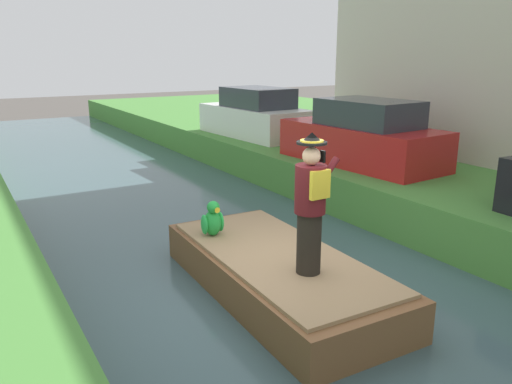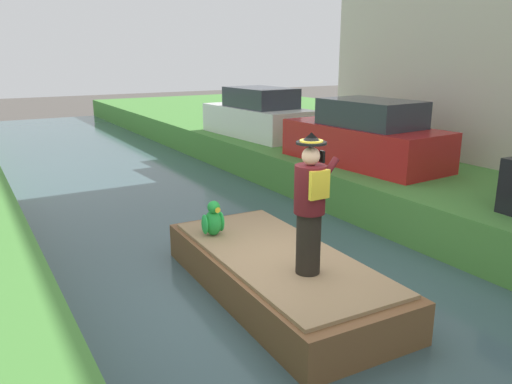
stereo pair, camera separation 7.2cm
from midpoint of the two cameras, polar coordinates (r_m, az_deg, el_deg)
ground_plane at (r=7.41m, az=4.21°, el=-12.87°), size 80.00×80.00×0.00m
canal_water at (r=7.38m, az=4.22°, el=-12.53°), size 5.99×48.00×0.10m
boat at (r=7.49m, az=2.73°, el=-9.09°), size 1.94×4.26×0.61m
person_pirate at (r=6.48m, az=6.40°, el=-1.45°), size 0.61×0.42×1.85m
parrot_plush at (r=8.02m, az=-4.57°, el=-3.19°), size 0.36×0.34×0.57m
parked_car_red at (r=12.17m, az=12.28°, el=6.04°), size 1.97×4.11×1.50m
parked_car_white at (r=16.06m, az=0.34°, el=8.56°), size 1.95×4.10×1.50m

